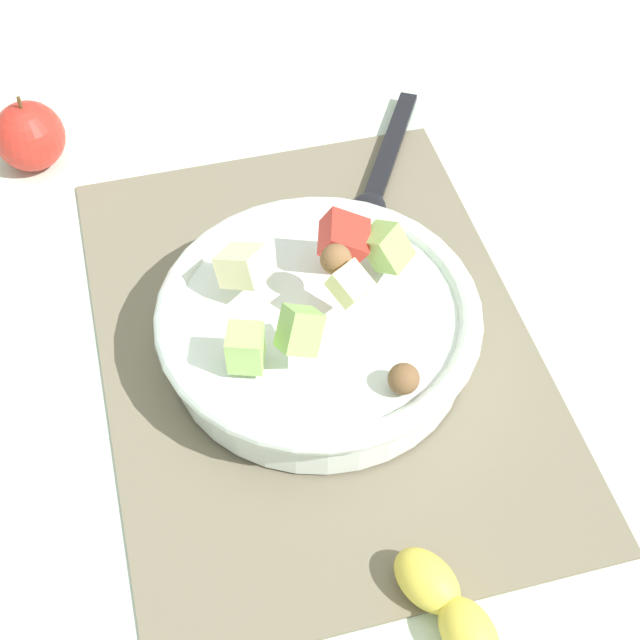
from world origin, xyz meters
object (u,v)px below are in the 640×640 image
(salad_bowl, at_px, (320,323))
(serving_spoon, at_px, (378,182))
(whole_apple, at_px, (30,136))
(banana_whole, at_px, (464,637))

(salad_bowl, height_order, serving_spoon, salad_bowl)
(whole_apple, bearing_deg, serving_spoon, 68.57)
(salad_bowl, xyz_separation_m, serving_spoon, (-0.18, 0.11, -0.03))
(salad_bowl, bearing_deg, serving_spoon, 149.85)
(whole_apple, relative_size, banana_whole, 0.54)
(salad_bowl, xyz_separation_m, whole_apple, (-0.31, -0.22, -0.00))
(serving_spoon, distance_m, banana_whole, 0.46)
(banana_whole, bearing_deg, whole_apple, -157.02)
(serving_spoon, xyz_separation_m, banana_whole, (0.46, -0.08, 0.01))
(salad_bowl, height_order, whole_apple, salad_bowl)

